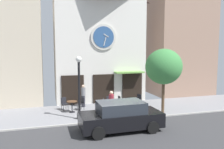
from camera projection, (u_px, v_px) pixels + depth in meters
name	position (u px, v px, depth m)	size (l,w,h in m)	color
ground_plane	(119.00, 126.00, 12.82)	(25.32, 11.47, 0.13)	gray
clock_building	(99.00, 35.00, 19.18)	(7.34, 4.21, 10.54)	silver
neighbor_building_left	(6.00, 5.00, 17.87)	(5.19, 4.85, 15.42)	beige
neighbor_building_right	(179.00, 12.00, 22.00)	(5.65, 4.49, 15.82)	#9E7A66
street_lamp	(79.00, 87.00, 13.89)	(0.36, 0.36, 3.87)	black
street_tree	(164.00, 67.00, 15.20)	(2.50, 2.25, 4.32)	brown
cafe_table_rightmost	(72.00, 104.00, 15.53)	(0.70, 0.70, 0.77)	black
cafe_table_near_door	(116.00, 103.00, 15.93)	(0.75, 0.75, 0.72)	black
cafe_table_near_curb	(131.00, 101.00, 16.75)	(0.68, 0.68, 0.72)	black
cafe_chair_corner	(105.00, 104.00, 15.82)	(0.53, 0.53, 0.90)	black
cafe_chair_under_awning	(121.00, 106.00, 15.14)	(0.45, 0.45, 0.90)	black
cafe_chair_curbside	(64.00, 103.00, 16.11)	(0.51, 0.51, 0.90)	black
cafe_chair_facing_wall	(82.00, 103.00, 16.16)	(0.53, 0.53, 0.90)	black
cafe_chair_right_end	(109.00, 106.00, 15.26)	(0.55, 0.55, 0.90)	black
cafe_chair_facing_street	(120.00, 101.00, 16.64)	(0.43, 0.43, 0.90)	black
cafe_chair_outer	(109.00, 101.00, 16.60)	(0.54, 0.54, 0.90)	black
cafe_chair_by_entrance	(139.00, 99.00, 17.27)	(0.55, 0.55, 0.90)	black
pedestrian_grey	(83.00, 95.00, 16.99)	(0.41, 0.41, 1.67)	#2D2D38
pedestrian_maroon	(111.00, 104.00, 14.44)	(0.38, 0.38, 1.67)	#2D2D38
parked_car_black	(121.00, 116.00, 12.02)	(4.31, 2.04, 1.55)	black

